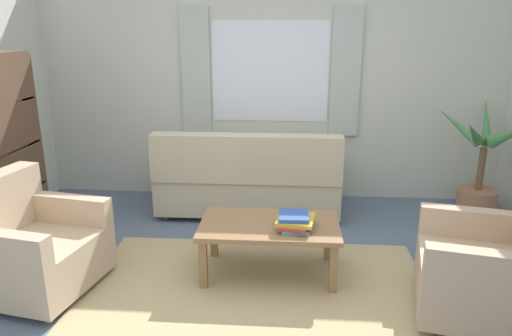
# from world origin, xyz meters

# --- Properties ---
(ground_plane) EXTENTS (6.24, 6.24, 0.00)m
(ground_plane) POSITION_xyz_m (0.00, 0.00, 0.00)
(ground_plane) COLOR slate
(wall_back) EXTENTS (5.32, 0.12, 2.60)m
(wall_back) POSITION_xyz_m (0.00, 2.26, 1.30)
(wall_back) COLOR beige
(wall_back) RESTS_ON ground_plane
(window_with_curtains) EXTENTS (1.98, 0.07, 1.40)m
(window_with_curtains) POSITION_xyz_m (0.00, 2.18, 1.45)
(window_with_curtains) COLOR white
(area_rug) EXTENTS (2.63, 1.74, 0.01)m
(area_rug) POSITION_xyz_m (0.00, 0.00, 0.01)
(area_rug) COLOR tan
(area_rug) RESTS_ON ground_plane
(couch) EXTENTS (1.90, 0.82, 0.92)m
(couch) POSITION_xyz_m (-0.19, 1.59, 0.37)
(couch) COLOR #BCB293
(couch) RESTS_ON ground_plane
(armchair_left) EXTENTS (0.96, 0.98, 0.88)m
(armchair_left) POSITION_xyz_m (-1.70, -0.06, 0.35)
(armchair_left) COLOR tan
(armchair_left) RESTS_ON ground_plane
(armchair_right) EXTENTS (0.98, 1.00, 0.88)m
(armchair_right) POSITION_xyz_m (1.62, -0.17, 0.35)
(armchair_right) COLOR tan
(armchair_right) RESTS_ON ground_plane
(coffee_table) EXTENTS (1.10, 0.64, 0.44)m
(coffee_table) POSITION_xyz_m (0.09, 0.30, 0.38)
(coffee_table) COLOR olive
(coffee_table) RESTS_ON ground_plane
(book_stack_on_table) EXTENTS (0.31, 0.33, 0.11)m
(book_stack_on_table) POSITION_xyz_m (0.29, 0.23, 0.50)
(book_stack_on_table) COLOR #5B8E93
(book_stack_on_table) RESTS_ON coffee_table
(potted_plant) EXTENTS (0.92, 1.14, 1.21)m
(potted_plant) POSITION_xyz_m (2.21, 1.67, 0.45)
(potted_plant) COLOR #9E6B4C
(potted_plant) RESTS_ON ground_plane
(bookshelf) EXTENTS (0.30, 0.94, 1.72)m
(bookshelf) POSITION_xyz_m (-2.35, 0.82, 0.79)
(bookshelf) COLOR brown
(bookshelf) RESTS_ON ground_plane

